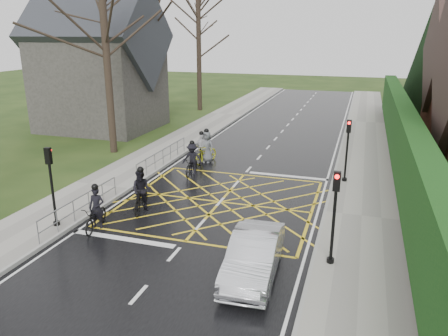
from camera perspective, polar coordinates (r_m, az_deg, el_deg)
The scene contains 22 objects.
ground at distance 19.38m, azimuth -0.50°, elevation -4.46°, with size 120.00×120.00×0.00m, color black.
road at distance 19.38m, azimuth -0.50°, elevation -4.45°, with size 9.00×80.00×0.01m, color black.
sidewalk_right at distance 18.52m, azimuth 17.53°, elevation -6.14°, with size 3.00×80.00×0.15m, color gray.
sidewalk_left at distance 21.87m, azimuth -15.62°, elevation -2.33°, with size 3.00×80.00×0.15m, color gray.
stone_wall at distance 24.18m, azimuth 21.96°, elevation -0.40°, with size 0.50×38.00×0.70m, color slate.
hedge at distance 23.74m, azimuth 22.43°, elevation 3.62°, with size 0.90×38.00×2.80m, color #0F3711.
conifer at distance 43.44m, azimuth 25.13°, elevation 12.88°, with size 4.60×4.60×10.00m.
church at distance 34.91m, azimuth -16.06°, elevation 12.99°, with size 8.80×7.80×11.00m.
tree_near at distance 27.34m, azimuth -15.45°, elevation 18.27°, with size 9.24×9.24×11.44m.
tree_mid at distance 34.82m, azimuth -9.53°, elevation 19.51°, with size 10.08×10.08×12.48m.
tree_far at distance 41.84m, azimuth -3.34°, elevation 17.34°, with size 8.40×8.40×10.40m.
railing_south at distance 18.22m, azimuth -18.17°, elevation -4.21°, with size 0.05×5.04×1.03m.
railing_north at distance 24.33m, azimuth -7.99°, elevation 1.90°, with size 0.05×6.04×1.03m.
traffic_light_ne at distance 22.00m, azimuth 15.74°, elevation 2.10°, with size 0.24×0.31×3.21m.
traffic_light_se at distance 14.04m, azimuth 14.14°, elevation -6.48°, with size 0.24×0.31×3.21m.
traffic_light_sw at distance 17.45m, azimuth -21.52°, elevation -2.43°, with size 0.24×0.31×3.21m.
cyclist_rear at distance 17.36m, azimuth -16.35°, elevation -5.83°, with size 0.96×1.93×1.79m.
cyclist_back at distance 18.53m, azimuth -10.76°, elevation -3.41°, with size 0.99×2.00×1.94m.
cyclist_mid at distance 22.98m, azimuth -4.19°, elevation 0.79°, with size 1.13×1.93×1.83m.
cyclist_front at distance 24.99m, azimuth -2.98°, elevation 2.21°, with size 1.07×1.91×1.85m.
cyclist_lead at distance 25.02m, azimuth -2.32°, elevation 2.26°, with size 1.18×2.15×1.98m.
car at distance 13.64m, azimuth 3.91°, elevation -11.33°, with size 1.42×4.07×1.34m, color silver.
Camera 1 is at (5.64, -17.08, 7.22)m, focal length 35.00 mm.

